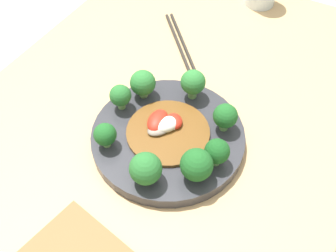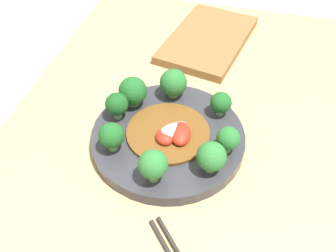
{
  "view_description": "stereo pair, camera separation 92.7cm",
  "coord_description": "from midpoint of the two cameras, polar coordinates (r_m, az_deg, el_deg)",
  "views": [
    {
      "loc": [
        -0.42,
        -0.26,
        1.3
      ],
      "look_at": [
        -0.03,
        -0.04,
        0.77
      ],
      "focal_mm": 42.0,
      "sensor_mm": 36.0,
      "label": 1
    },
    {
      "loc": [
        0.44,
        0.08,
        1.27
      ],
      "look_at": [
        -0.03,
        -0.04,
        0.77
      ],
      "focal_mm": 42.0,
      "sensor_mm": 36.0,
      "label": 2
    }
  ],
  "objects": [
    {
      "name": "table",
      "position": [
        0.92,
        -6.59,
        -37.73
      ],
      "size": [
        1.12,
        0.73,
        0.72
      ],
      "color": "tan",
      "rests_on": "ground_plane"
    },
    {
      "name": "plate",
      "position": [
        0.55,
        -8.18,
        -41.06
      ],
      "size": [
        0.28,
        0.28,
        0.02
      ],
      "color": "#333338",
      "rests_on": "table"
    },
    {
      "name": "broccoli_south",
      "position": [
        0.51,
        3.68,
        -48.73
      ],
      "size": [
        0.04,
        0.04,
        0.05
      ],
      "color": "#70A356",
      "rests_on": "plate"
    },
    {
      "name": "broccoli_southeast",
      "position": [
        0.5,
        6.28,
        -39.99
      ],
      "size": [
        0.04,
        0.04,
        0.06
      ],
      "color": "#7AAD5B",
      "rests_on": "plate"
    },
    {
      "name": "broccoli_north",
      "position": [
        0.53,
        -19.38,
        -32.68
      ],
      "size": [
        0.04,
        0.04,
        0.05
      ],
      "color": "#7AAD5B",
      "rests_on": "plate"
    },
    {
      "name": "broccoli_east",
      "position": [
        0.5,
        -1.54,
        -30.86
      ],
      "size": [
        0.05,
        0.05,
        0.06
      ],
      "color": "#70A356",
      "rests_on": "plate"
    },
    {
      "name": "broccoli_northwest",
      "position": [
        0.53,
        -24.69,
        -41.72
      ],
      "size": [
        0.04,
        0.04,
        0.05
      ],
      "color": "#7AAD5B",
      "rests_on": "plate"
    },
    {
      "name": "broccoli_northeast",
      "position": [
        0.52,
        -13.71,
        -29.88
      ],
      "size": [
        0.05,
        0.05,
        0.06
      ],
      "color": "#89B76B",
      "rests_on": "plate"
    },
    {
      "name": "broccoli_southwest",
      "position": [
        0.51,
        -2.44,
        -51.87
      ],
      "size": [
        0.05,
        0.05,
        0.06
      ],
      "color": "#70A356",
      "rests_on": "plate"
    },
    {
      "name": "broccoli_west",
      "position": [
        0.52,
        -16.8,
        -51.37
      ],
      "size": [
        0.05,
        0.05,
        0.06
      ],
      "color": "#89B76B",
      "rests_on": "plate"
    },
    {
      "name": "stirfry_center",
      "position": [
        0.53,
        -8.79,
        -40.4
      ],
      "size": [
        0.15,
        0.15,
        0.02
      ],
      "color": "brown",
      "rests_on": "plate"
    },
    {
      "name": "chopsticks",
      "position": [
        0.61,
        -2.67,
        -14.71
      ],
      "size": [
        0.2,
        0.18,
        0.01
      ],
      "color": "#2D2823",
      "rests_on": "table"
    }
  ]
}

